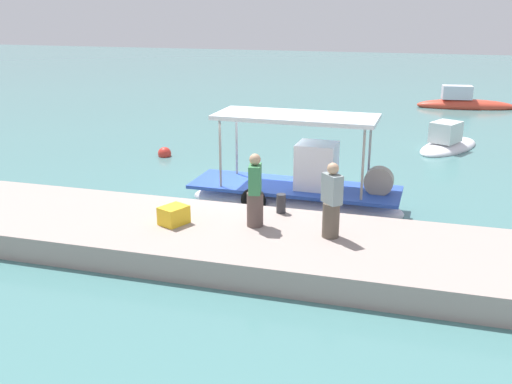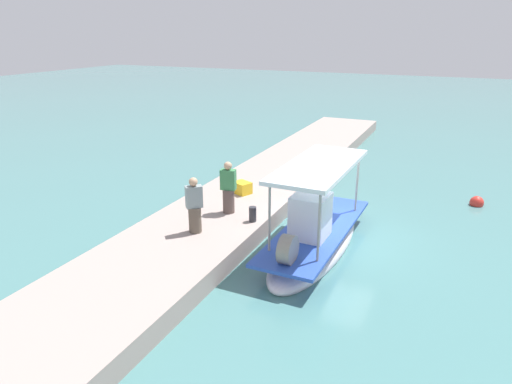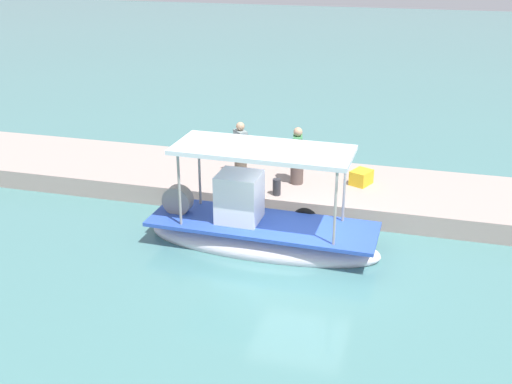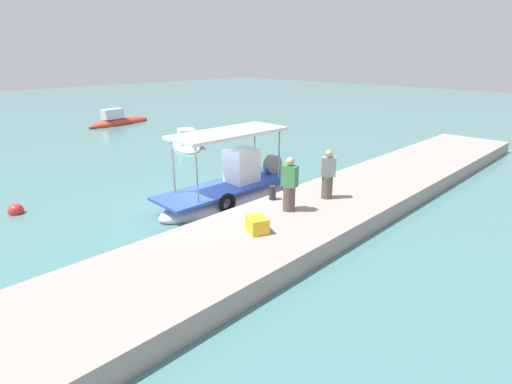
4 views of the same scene
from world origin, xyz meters
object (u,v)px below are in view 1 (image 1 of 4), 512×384
(cargo_crate, at_px, (174,215))
(moored_boat_near, at_px, (448,144))
(main_fishing_boat, at_px, (297,193))
(fisherman_by_crate, at_px, (255,194))
(moored_boat_mid, at_px, (464,104))
(fisherman_near_bollard, at_px, (331,204))
(mooring_bollard, at_px, (281,203))
(marker_buoy, at_px, (165,154))

(cargo_crate, distance_m, moored_boat_near, 14.26)
(main_fishing_boat, bearing_deg, fisherman_by_crate, -96.31)
(moored_boat_near, bearing_deg, main_fishing_boat, -115.91)
(fisherman_by_crate, height_order, moored_boat_mid, fisherman_by_crate)
(main_fishing_boat, height_order, cargo_crate, main_fishing_boat)
(fisherman_near_bollard, height_order, mooring_bollard, fisherman_near_bollard)
(marker_buoy, bearing_deg, moored_boat_near, 22.31)
(moored_boat_near, height_order, moored_boat_mid, moored_boat_mid)
(marker_buoy, relative_size, moored_boat_near, 0.12)
(cargo_crate, height_order, moored_boat_near, moored_boat_near)
(moored_boat_near, bearing_deg, mooring_bollard, -111.37)
(fisherman_by_crate, bearing_deg, moored_boat_mid, 75.75)
(main_fishing_boat, relative_size, fisherman_by_crate, 3.55)
(fisherman_near_bollard, height_order, moored_boat_mid, fisherman_near_bollard)
(mooring_bollard, height_order, cargo_crate, mooring_bollard)
(moored_boat_near, relative_size, moored_boat_mid, 0.75)
(main_fishing_boat, xyz_separation_m, marker_buoy, (-6.34, 4.60, -0.37))
(fisherman_by_crate, bearing_deg, fisherman_near_bollard, -5.78)
(main_fishing_boat, height_order, moored_boat_mid, main_fishing_boat)
(cargo_crate, relative_size, moored_boat_near, 0.15)
(fisherman_near_bollard, relative_size, mooring_bollard, 3.54)
(mooring_bollard, bearing_deg, cargo_crate, -146.81)
(main_fishing_boat, height_order, marker_buoy, main_fishing_boat)
(marker_buoy, height_order, moored_boat_near, moored_boat_near)
(moored_boat_near, bearing_deg, marker_buoy, -157.69)
(fisherman_near_bollard, relative_size, fisherman_by_crate, 0.98)
(cargo_crate, xyz_separation_m, moored_boat_mid, (7.76, 23.40, -0.58))
(fisherman_near_bollard, xyz_separation_m, fisherman_by_crate, (-1.85, 0.19, 0.01))
(mooring_bollard, distance_m, moored_boat_mid, 22.58)
(main_fishing_boat, distance_m, moored_boat_near, 10.00)
(marker_buoy, bearing_deg, fisherman_near_bollard, -45.44)
(fisherman_near_bollard, bearing_deg, marker_buoy, 134.56)
(marker_buoy, relative_size, moored_boat_mid, 0.09)
(main_fishing_boat, xyz_separation_m, mooring_bollard, (0.03, -2.11, 0.38))
(cargo_crate, bearing_deg, moored_boat_mid, 71.67)
(fisherman_by_crate, bearing_deg, mooring_bollard, 70.54)
(mooring_bollard, bearing_deg, moored_boat_near, 68.63)
(fisherman_near_bollard, distance_m, mooring_bollard, 2.01)
(cargo_crate, xyz_separation_m, marker_buoy, (-4.07, 8.21, -0.72))
(fisherman_near_bollard, height_order, fisherman_by_crate, fisherman_by_crate)
(fisherman_by_crate, height_order, mooring_bollard, fisherman_by_crate)
(main_fishing_boat, bearing_deg, mooring_bollard, -89.28)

